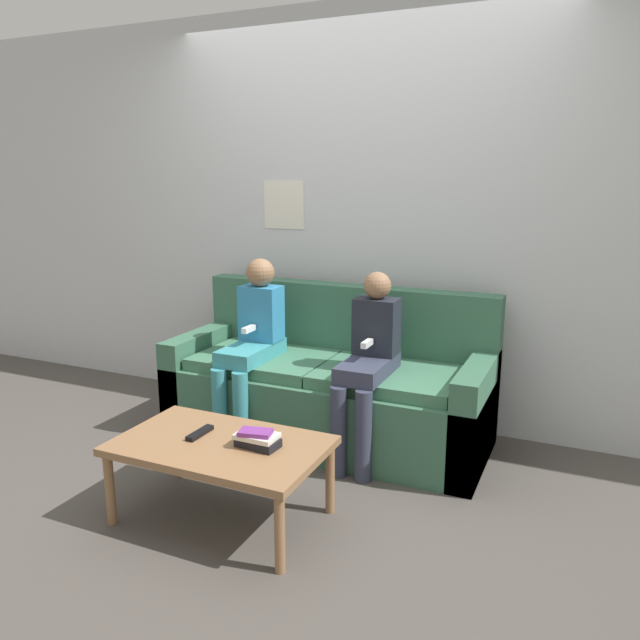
% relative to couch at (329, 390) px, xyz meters
% --- Properties ---
extents(ground_plane, '(10.00, 10.00, 0.00)m').
position_rel_couch_xyz_m(ground_plane, '(0.00, -0.50, -0.30)').
color(ground_plane, '#4C4742').
extents(wall_back, '(8.00, 0.06, 2.60)m').
position_rel_couch_xyz_m(wall_back, '(-0.00, 0.47, 1.00)').
color(wall_back, silver).
rests_on(wall_back, ground_plane).
extents(couch, '(1.91, 0.76, 0.91)m').
position_rel_couch_xyz_m(couch, '(0.00, 0.00, 0.00)').
color(couch, '#38664C').
rests_on(couch, ground_plane).
extents(coffee_table, '(0.96, 0.59, 0.38)m').
position_rel_couch_xyz_m(coffee_table, '(-0.08, -1.07, 0.04)').
color(coffee_table, '#8E6642').
rests_on(coffee_table, ground_plane).
extents(person_left, '(0.24, 0.53, 1.09)m').
position_rel_couch_xyz_m(person_left, '(-0.42, -0.19, 0.31)').
color(person_left, teal).
rests_on(person_left, ground_plane).
extents(person_right, '(0.24, 0.53, 1.06)m').
position_rel_couch_xyz_m(person_right, '(0.32, -0.20, 0.29)').
color(person_right, '#33384C').
rests_on(person_right, ground_plane).
extents(tv_remote, '(0.04, 0.17, 0.02)m').
position_rel_couch_xyz_m(tv_remote, '(-0.21, -1.04, 0.09)').
color(tv_remote, black).
rests_on(tv_remote, coffee_table).
extents(book_stack, '(0.20, 0.13, 0.08)m').
position_rel_couch_xyz_m(book_stack, '(0.10, -1.04, 0.12)').
color(book_stack, black).
rests_on(book_stack, coffee_table).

